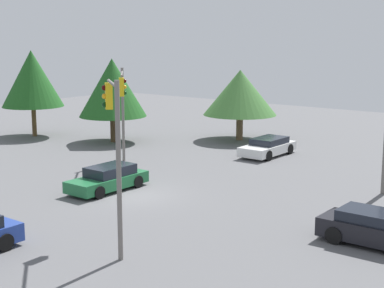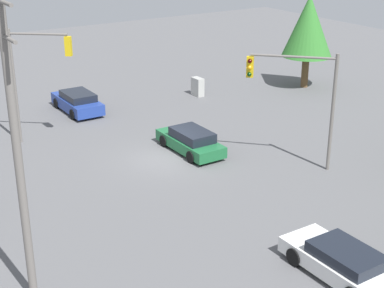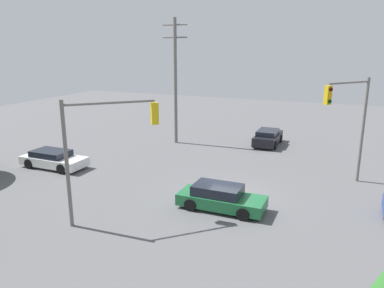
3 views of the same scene
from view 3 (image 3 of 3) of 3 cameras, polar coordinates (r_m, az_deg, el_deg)
ground_plane at (r=21.48m, az=5.34°, el=-8.08°), size 80.00×80.00×0.00m
sedan_dark at (r=32.90m, az=11.48°, el=1.00°), size 1.94×4.22×1.35m
sedan_green at (r=19.77m, az=4.36°, el=-8.15°), size 4.53×1.91×1.30m
sedan_white at (r=28.02m, az=-20.36°, el=-2.17°), size 4.65×2.04×1.22m
traffic_signal_main at (r=23.98m, az=22.96°, el=4.25°), size 2.36×2.83×6.52m
traffic_signal_cross at (r=17.86m, az=-13.22°, el=0.97°), size 3.33×3.23×6.03m
utility_pole_tall at (r=32.29m, az=-2.54°, el=9.89°), size 2.20×0.28×10.59m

